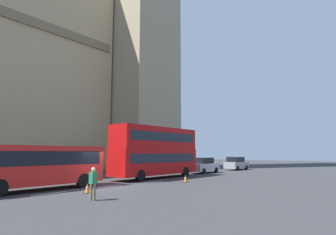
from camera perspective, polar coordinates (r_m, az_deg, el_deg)
name	(u,v)px	position (r m, az deg, el deg)	size (l,w,h in m)	color
ground_plane	(102,188)	(20.78, -13.41, -13.81)	(160.00, 160.00, 0.00)	#333335
lane_centre_marking	(8,198)	(17.81, -30.05, -14.17)	(25.20, 0.16, 0.01)	silver
double_decker_bus	(156,150)	(27.42, -2.44, -6.69)	(10.08, 2.54, 4.90)	#B20F0F
sedan_lead	(204,165)	(34.71, 7.36, -9.72)	(4.40, 1.86, 1.85)	#B7B7BC
sedan_trailing	(236,163)	(41.68, 13.85, -9.14)	(4.40, 1.86, 1.85)	gray
traffic_cone_west	(87,188)	(18.18, -16.25, -13.80)	(0.36, 0.36, 0.58)	black
traffic_cone_middle	(185,179)	(23.87, 3.60, -12.43)	(0.36, 0.36, 0.58)	black
pedestrian_near_cones	(93,182)	(15.27, -15.14, -12.76)	(0.45, 0.35, 1.69)	#726651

